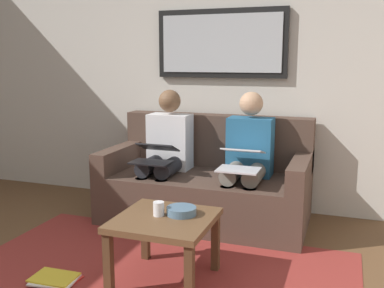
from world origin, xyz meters
TOP-DOWN VIEW (x-y plane):
  - wall_rear at (0.00, -2.60)m, footprint 6.00×0.12m
  - area_rug at (0.00, -0.85)m, footprint 2.60×1.80m
  - couch at (0.00, -2.12)m, footprint 1.76×0.90m
  - framed_mirror at (0.00, -2.51)m, footprint 1.23×0.05m
  - coffee_table at (-0.10, -0.90)m, footprint 0.60×0.60m
  - cup at (-0.05, -0.91)m, footprint 0.07×0.07m
  - bowl at (-0.18, -0.98)m, footprint 0.19×0.19m
  - person_left at (-0.37, -2.05)m, footprint 0.38×0.58m
  - laptop_silver at (-0.37, -1.81)m, footprint 0.32×0.38m
  - person_right at (0.37, -2.05)m, footprint 0.38×0.58m
  - laptop_black at (0.37, -1.81)m, footprint 0.33×0.34m
  - magazine_stack at (0.56, -0.66)m, footprint 0.31×0.25m

SIDE VIEW (x-z plane):
  - area_rug at x=0.00m, z-range 0.00..0.01m
  - magazine_stack at x=0.56m, z-range 0.00..0.04m
  - couch at x=0.00m, z-range -0.14..0.76m
  - coffee_table at x=-0.10m, z-range 0.15..0.58m
  - bowl at x=-0.18m, z-range 0.43..0.48m
  - cup at x=-0.05m, z-range 0.43..0.52m
  - person_left at x=-0.37m, z-range 0.04..1.18m
  - person_right at x=0.37m, z-range 0.04..1.18m
  - laptop_black at x=0.37m, z-range 0.55..0.70m
  - laptop_silver at x=-0.37m, z-range 0.55..0.71m
  - wall_rear at x=0.00m, z-range 0.00..2.60m
  - framed_mirror at x=0.00m, z-range 1.24..1.86m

